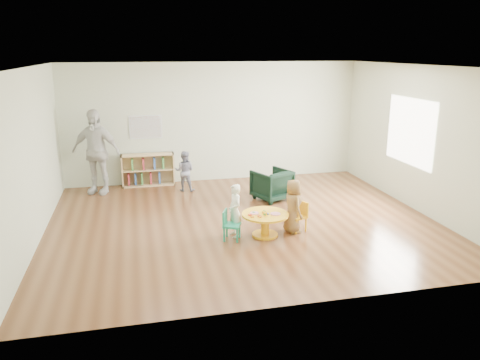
{
  "coord_description": "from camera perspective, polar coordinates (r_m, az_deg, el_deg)",
  "views": [
    {
      "loc": [
        -1.86,
        -7.91,
        3.07
      ],
      "look_at": [
        -0.12,
        -0.3,
        0.89
      ],
      "focal_mm": 35.0,
      "sensor_mm": 36.0,
      "label": 1
    }
  ],
  "objects": [
    {
      "name": "room",
      "position": [
        8.21,
        0.45,
        7.38
      ],
      "size": [
        7.1,
        7.0,
        2.8
      ],
      "color": "#59341C",
      "rests_on": "ground"
    },
    {
      "name": "activity_table",
      "position": [
        7.97,
        3.08,
        -4.93
      ],
      "size": [
        0.8,
        0.8,
        0.44
      ],
      "rotation": [
        0.0,
        0.0,
        -0.27
      ],
      "color": "yellow",
      "rests_on": "ground"
    },
    {
      "name": "kid_chair_left",
      "position": [
        7.8,
        -1.27,
        -5.39
      ],
      "size": [
        0.36,
        0.36,
        0.51
      ],
      "rotation": [
        0.0,
        0.0,
        -1.97
      ],
      "color": "#1A936B",
      "rests_on": "ground"
    },
    {
      "name": "kid_chair_right",
      "position": [
        8.25,
        7.17,
        -4.26
      ],
      "size": [
        0.37,
        0.37,
        0.52
      ],
      "rotation": [
        0.0,
        0.0,
        1.95
      ],
      "color": "yellow",
      "rests_on": "ground"
    },
    {
      "name": "bookshelf",
      "position": [
        11.1,
        -11.21,
        1.23
      ],
      "size": [
        1.2,
        0.3,
        0.75
      ],
      "color": "tan",
      "rests_on": "ground"
    },
    {
      "name": "alphabet_poster",
      "position": [
        11.03,
        -11.43,
        6.35
      ],
      "size": [
        0.74,
        0.01,
        0.54
      ],
      "color": "silver",
      "rests_on": "ground"
    },
    {
      "name": "armchair",
      "position": [
        9.87,
        3.91,
        -0.57
      ],
      "size": [
        0.91,
        0.92,
        0.64
      ],
      "primitive_type": "imported",
      "rotation": [
        0.0,
        0.0,
        3.56
      ],
      "color": "black",
      "rests_on": "ground"
    },
    {
      "name": "child_left",
      "position": [
        7.88,
        -0.64,
        -3.76
      ],
      "size": [
        0.27,
        0.36,
        0.91
      ],
      "primitive_type": "imported",
      "rotation": [
        0.0,
        0.0,
        -1.42
      ],
      "color": "white",
      "rests_on": "ground"
    },
    {
      "name": "child_right",
      "position": [
        8.1,
        6.45,
        -3.19
      ],
      "size": [
        0.36,
        0.5,
        0.94
      ],
      "primitive_type": "imported",
      "rotation": [
        0.0,
        0.0,
        1.71
      ],
      "color": "gold",
      "rests_on": "ground"
    },
    {
      "name": "toddler",
      "position": [
        10.5,
        -6.76,
        1.1
      ],
      "size": [
        0.53,
        0.46,
        0.91
      ],
      "primitive_type": "imported",
      "rotation": [
        0.0,
        0.0,
        2.83
      ],
      "color": "#1A1F42",
      "rests_on": "ground"
    },
    {
      "name": "adult_caretaker",
      "position": [
        10.64,
        -17.18,
        3.31
      ],
      "size": [
        1.18,
        0.83,
        1.86
      ],
      "primitive_type": "imported",
      "rotation": [
        0.0,
        0.0,
        -0.39
      ],
      "color": "silver",
      "rests_on": "ground"
    }
  ]
}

